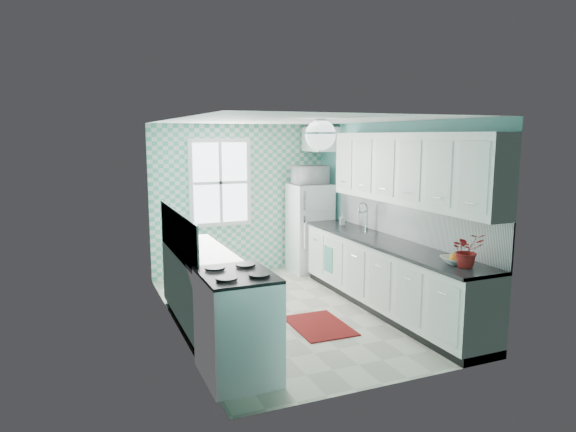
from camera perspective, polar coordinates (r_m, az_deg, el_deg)
name	(u,v)px	position (r m, az deg, el deg)	size (l,w,h in m)	color
floor	(292,313)	(6.91, 0.43, -10.70)	(3.00, 4.40, 0.02)	beige
ceiling	(292,120)	(6.51, 0.46, 10.67)	(3.00, 4.40, 0.02)	white
wall_back	(240,199)	(8.65, -5.35, 1.84)	(3.00, 0.02, 2.50)	#61AFA6
wall_front	(389,256)	(4.69, 11.21, -4.35)	(3.00, 0.02, 2.50)	#61AFA6
wall_left	(174,227)	(6.17, -12.56, -1.21)	(0.02, 4.40, 2.50)	#61AFA6
wall_right	(391,212)	(7.32, 11.37, 0.41)	(0.02, 4.40, 2.50)	#61AFA6
accent_wall	(240,200)	(8.63, -5.31, 1.82)	(3.00, 0.01, 2.50)	#59BE99
window	(220,183)	(8.47, -7.54, 3.69)	(1.04, 0.05, 1.44)	white
backsplash_right	(407,221)	(6.99, 13.04, -0.50)	(0.02, 3.60, 0.51)	white
backsplash_left	(177,233)	(6.11, -12.21, -1.82)	(0.02, 2.15, 0.51)	white
upper_cabinets_right	(408,169)	(6.66, 13.19, 5.15)	(0.33, 3.20, 0.90)	white
upper_cabinet_fridge	(320,139)	(8.72, 3.58, 8.51)	(0.40, 0.74, 0.40)	white
ceiling_light	(320,135)	(5.79, 3.63, 9.02)	(0.34, 0.34, 0.35)	silver
base_cabinets_right	(387,277)	(6.99, 10.89, -6.69)	(0.60, 3.60, 0.90)	white
countertop_right	(387,243)	(6.87, 10.90, -2.92)	(0.63, 3.60, 0.04)	black
base_cabinets_left	(203,291)	(6.34, -9.40, -8.27)	(0.60, 2.15, 0.90)	white
countertop_left	(203,253)	(6.23, -9.38, -4.12)	(0.63, 2.15, 0.04)	black
fridge	(310,228)	(8.76, 2.43, -1.34)	(0.65, 0.65, 1.50)	silver
stove	(237,324)	(5.05, -5.63, -11.81)	(0.67, 0.84, 1.02)	white
sink	(356,231)	(7.56, 7.59, -1.68)	(0.50, 0.42, 0.53)	silver
rug	(319,325)	(6.44, 3.50, -12.05)	(0.65, 0.92, 0.01)	maroon
dish_towel	(329,259)	(7.72, 4.53, -4.82)	(0.02, 0.25, 0.38)	#58BCAA
fruit_bowl	(456,260)	(5.86, 18.15, -4.70)	(0.30, 0.30, 0.08)	white
potted_plant	(467,250)	(5.71, 19.27, -3.58)	(0.33, 0.29, 0.37)	#B52C25
soap_bottle	(342,220)	(8.00, 6.07, -0.40)	(0.07, 0.08, 0.17)	#A1B4B8
microwave	(310,175)	(8.64, 2.47, 4.57)	(0.56, 0.38, 0.31)	white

